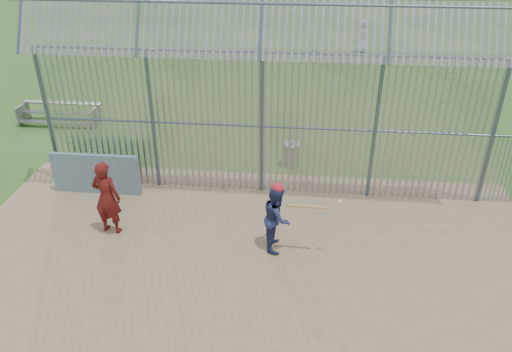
# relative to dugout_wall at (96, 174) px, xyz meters

# --- Properties ---
(ground) EXTENTS (120.00, 120.00, 0.00)m
(ground) POSITION_rel_dugout_wall_xyz_m (4.60, -2.90, -0.62)
(ground) COLOR #2D511E
(ground) RESTS_ON ground
(dirt_infield) EXTENTS (14.00, 10.00, 0.02)m
(dirt_infield) POSITION_rel_dugout_wall_xyz_m (4.60, -3.40, -0.61)
(dirt_infield) COLOR #756047
(dirt_infield) RESTS_ON ground
(dugout_wall) EXTENTS (2.50, 0.12, 1.20)m
(dugout_wall) POSITION_rel_dugout_wall_xyz_m (0.00, 0.00, 0.00)
(dugout_wall) COLOR #38566B
(dugout_wall) RESTS_ON dirt_infield
(batter) EXTENTS (0.63, 0.80, 1.63)m
(batter) POSITION_rel_dugout_wall_xyz_m (5.20, -2.02, 0.22)
(batter) COLOR navy
(batter) RESTS_ON dirt_infield
(onlooker) EXTENTS (0.77, 0.56, 1.94)m
(onlooker) POSITION_rel_dugout_wall_xyz_m (1.04, -1.78, 0.37)
(onlooker) COLOR maroon
(onlooker) RESTS_ON dirt_infield
(bg_kid_standing) EXTENTS (1.03, 1.02, 1.79)m
(bg_kid_standing) POSITION_rel_dugout_wall_xyz_m (8.64, 16.06, 0.28)
(bg_kid_standing) COLOR gray
(bg_kid_standing) RESTS_ON ground
(bg_kid_seated) EXTENTS (0.50, 0.30, 0.80)m
(bg_kid_seated) POSITION_rel_dugout_wall_xyz_m (6.14, 13.94, -0.22)
(bg_kid_seated) COLOR slate
(bg_kid_seated) RESTS_ON ground
(batting_gear) EXTENTS (1.57, 0.34, 0.53)m
(batting_gear) POSITION_rel_dugout_wall_xyz_m (5.37, -2.05, 0.94)
(batting_gear) COLOR red
(batting_gear) RESTS_ON ground
(trash_can) EXTENTS (0.56, 0.56, 0.82)m
(trash_can) POSITION_rel_dugout_wall_xyz_m (5.38, 2.26, -0.24)
(trash_can) COLOR gray
(trash_can) RESTS_ON ground
(bleacher) EXTENTS (3.00, 0.95, 0.72)m
(bleacher) POSITION_rel_dugout_wall_xyz_m (-3.31, 4.72, -0.21)
(bleacher) COLOR gray
(bleacher) RESTS_ON ground
(backstop_fence) EXTENTS (20.09, 0.81, 5.30)m
(backstop_fence) POSITION_rel_dugout_wall_xyz_m (6.41, 0.53, 1.74)
(backstop_fence) COLOR #47566B
(backstop_fence) RESTS_ON ground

